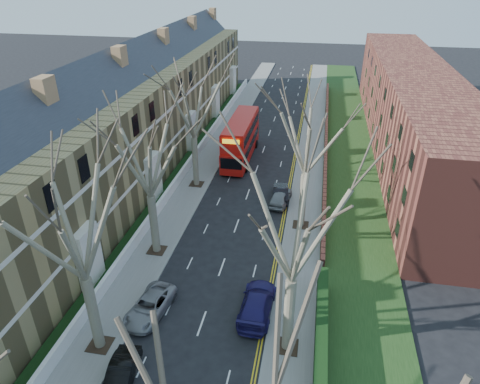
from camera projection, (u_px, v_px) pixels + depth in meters
The scene contains 17 objects.
pavement_left at pixel (218, 146), 55.09m from camera, with size 3.00×102.00×0.12m, color slate.
pavement_right at pixel (311, 152), 53.15m from camera, with size 3.00×102.00×0.12m, color slate.
terrace_left at pixel (132, 122), 46.81m from camera, with size 9.70×78.00×13.60m.
flats_right at pixel (410, 110), 52.39m from camera, with size 13.97×54.00×10.00m.
front_wall_left at pixel (187, 167), 48.19m from camera, with size 0.30×78.00×1.00m.
grass_verge_right at pixel (349, 154), 52.37m from camera, with size 6.00×102.00×0.06m.
tree_left_mid at pixel (72, 215), 22.02m from camera, with size 10.50×10.50×14.71m.
tree_left_far at pixel (145, 147), 30.80m from camera, with size 10.15×10.15×14.22m.
tree_left_dist at pixel (192, 97), 41.01m from camera, with size 10.50×10.50×14.71m.
tree_right_mid at pixel (296, 217), 21.90m from camera, with size 10.50×10.50×14.71m.
tree_right_far at pixel (308, 129), 34.13m from camera, with size 10.15×10.15×14.22m.
double_decker_bus at pixel (241, 140), 50.67m from camera, with size 2.92×11.52×4.80m.
car_left_mid at pixel (121, 375), 23.96m from camera, with size 1.37×3.94×1.30m, color black.
car_left_far at pixel (150, 306), 28.76m from camera, with size 2.13×4.63×1.29m, color gray.
car_right_near at pixel (257, 303), 28.81m from camera, with size 2.14×5.26×1.53m, color #1E1753.
car_right_mid at pixel (281, 197), 41.87m from camera, with size 1.69×4.21×1.44m, color gray.
car_right_far at pixel (281, 193), 42.65m from camera, with size 1.49×4.27×1.41m, color black.
Camera 1 is at (6.31, -10.83, 21.15)m, focal length 32.00 mm.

